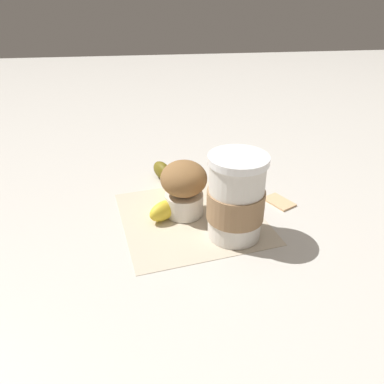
{
  "coord_description": "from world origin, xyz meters",
  "views": [
    {
      "loc": [
        0.06,
        0.49,
        0.33
      ],
      "look_at": [
        0.0,
        0.0,
        0.05
      ],
      "focal_mm": 35.0,
      "sensor_mm": 36.0,
      "label": 1
    }
  ],
  "objects_px": {
    "banana": "(171,189)",
    "sugar_packet": "(279,201)",
    "muffin": "(184,187)",
    "coffee_cup": "(236,199)"
  },
  "relations": [
    {
      "from": "banana",
      "to": "sugar_packet",
      "type": "height_order",
      "value": "banana"
    },
    {
      "from": "coffee_cup",
      "to": "sugar_packet",
      "type": "distance_m",
      "value": 0.14
    },
    {
      "from": "banana",
      "to": "sugar_packet",
      "type": "relative_size",
      "value": 4.02
    },
    {
      "from": "coffee_cup",
      "to": "banana",
      "type": "xyz_separation_m",
      "value": [
        0.08,
        -0.12,
        -0.04
      ]
    },
    {
      "from": "muffin",
      "to": "sugar_packet",
      "type": "bearing_deg",
      "value": -175.4
    },
    {
      "from": "coffee_cup",
      "to": "banana",
      "type": "distance_m",
      "value": 0.15
    },
    {
      "from": "muffin",
      "to": "sugar_packet",
      "type": "distance_m",
      "value": 0.17
    },
    {
      "from": "banana",
      "to": "sugar_packet",
      "type": "xyz_separation_m",
      "value": [
        -0.18,
        0.04,
        -0.01
      ]
    },
    {
      "from": "muffin",
      "to": "banana",
      "type": "xyz_separation_m",
      "value": [
        0.02,
        -0.05,
        -0.03
      ]
    },
    {
      "from": "coffee_cup",
      "to": "banana",
      "type": "relative_size",
      "value": 0.63
    }
  ]
}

